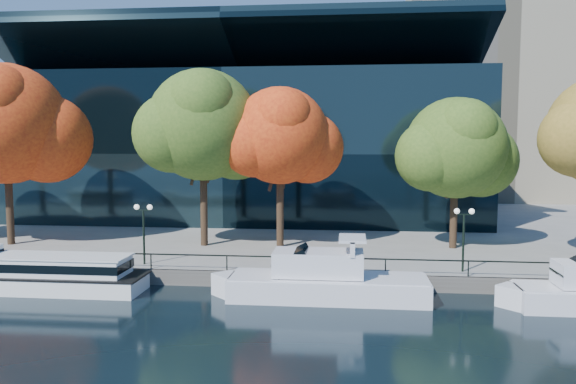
# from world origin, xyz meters

# --- Properties ---
(ground) EXTENTS (160.00, 160.00, 0.00)m
(ground) POSITION_xyz_m (0.00, 0.00, 0.00)
(ground) COLOR black
(ground) RESTS_ON ground
(promenade) EXTENTS (90.00, 67.08, 1.00)m
(promenade) POSITION_xyz_m (0.00, 36.38, 0.50)
(promenade) COLOR slate
(promenade) RESTS_ON ground
(railing) EXTENTS (88.20, 0.08, 0.99)m
(railing) POSITION_xyz_m (0.00, 3.25, 1.94)
(railing) COLOR black
(railing) RESTS_ON promenade
(convention_building) EXTENTS (50.00, 24.57, 21.43)m
(convention_building) POSITION_xyz_m (-4.00, 31.79, 8.51)
(convention_building) COLOR black
(convention_building) RESTS_ON ground
(tour_boat) EXTENTS (14.27, 3.18, 2.71)m
(tour_boat) POSITION_xyz_m (-11.56, 0.85, 1.15)
(tour_boat) COLOR white
(tour_boat) RESTS_ON ground
(cruiser_near) EXTENTS (12.83, 3.30, 3.72)m
(cruiser_near) POSITION_xyz_m (6.02, 0.86, 1.15)
(cruiser_near) COLOR silver
(cruiser_near) RESTS_ON ground
(tree_1) EXTENTS (11.82, 9.69, 14.30)m
(tree_1) POSITION_xyz_m (-18.92, 10.33, 10.37)
(tree_1) COLOR black
(tree_1) RESTS_ON promenade
(tree_2) EXTENTS (10.85, 8.90, 13.81)m
(tree_2) POSITION_xyz_m (-3.42, 11.45, 10.28)
(tree_2) COLOR black
(tree_2) RESTS_ON promenade
(tree_3) EXTENTS (9.37, 7.68, 12.38)m
(tree_3) POSITION_xyz_m (2.58, 11.58, 9.47)
(tree_3) COLOR black
(tree_3) RESTS_ON promenade
(tree_4) EXTENTS (9.61, 7.88, 11.54)m
(tree_4) POSITION_xyz_m (15.92, 12.41, 8.53)
(tree_4) COLOR black
(tree_4) RESTS_ON promenade
(lamp_1) EXTENTS (1.26, 0.36, 4.03)m
(lamp_1) POSITION_xyz_m (-5.91, 4.50, 3.98)
(lamp_1) COLOR black
(lamp_1) RESTS_ON promenade
(lamp_2) EXTENTS (1.26, 0.36, 4.03)m
(lamp_2) POSITION_xyz_m (14.92, 4.50, 3.98)
(lamp_2) COLOR black
(lamp_2) RESTS_ON promenade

